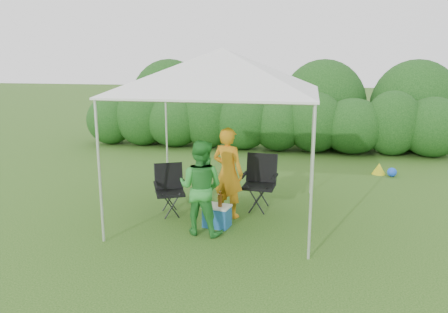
% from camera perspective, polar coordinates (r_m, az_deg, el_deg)
% --- Properties ---
extents(ground, '(70.00, 70.00, 0.00)m').
position_cam_1_polar(ground, '(7.26, -1.01, -8.78)').
color(ground, '#39611E').
extents(hedge, '(11.03, 1.53, 1.80)m').
position_cam_1_polar(hedge, '(12.80, 5.32, 4.47)').
color(hedge, '#1E4C18').
rests_on(hedge, ground).
extents(canopy, '(3.10, 3.10, 2.83)m').
position_cam_1_polar(canopy, '(7.25, -0.23, 11.15)').
color(canopy, silver).
rests_on(canopy, ground).
extents(chair_right, '(0.64, 0.58, 0.98)m').
position_cam_1_polar(chair_right, '(7.86, 4.74, -2.85)').
color(chair_right, black).
rests_on(chair_right, ground).
extents(chair_left, '(0.66, 0.64, 0.87)m').
position_cam_1_polar(chair_left, '(7.67, -7.12, -3.81)').
color(chair_left, black).
rests_on(chair_left, ground).
extents(man, '(0.66, 0.54, 1.55)m').
position_cam_1_polar(man, '(7.37, 0.51, -2.11)').
color(man, orange).
rests_on(man, ground).
extents(woman, '(0.79, 0.66, 1.47)m').
position_cam_1_polar(woman, '(6.68, -3.06, -4.05)').
color(woman, '#2E8E34').
rests_on(woman, ground).
extents(cooler, '(0.47, 0.38, 0.36)m').
position_cam_1_polar(cooler, '(7.09, -0.92, -7.76)').
color(cooler, '#205A96').
rests_on(cooler, ground).
extents(bottle, '(0.07, 0.07, 0.25)m').
position_cam_1_polar(bottle, '(6.94, -0.52, -5.57)').
color(bottle, '#592D0C').
rests_on(bottle, cooler).
extents(lawn_toy, '(0.52, 0.44, 0.26)m').
position_cam_1_polar(lawn_toy, '(10.80, 19.97, -1.62)').
color(lawn_toy, yellow).
rests_on(lawn_toy, ground).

